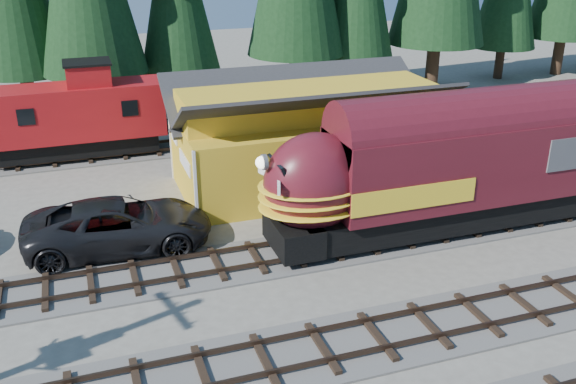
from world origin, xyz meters
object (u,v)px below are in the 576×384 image
object	(u,v)px
depot	(308,126)
caboose	(76,116)
locomotive	(449,171)
pickup_truck_a	(119,225)

from	to	relation	value
depot	caboose	xyz separation A→B (m)	(-10.25, 7.50, -0.57)
caboose	locomotive	bearing A→B (deg)	-45.35
locomotive	caboose	world-z (taller)	caboose
depot	pickup_truck_a	bearing A→B (deg)	-157.63
locomotive	caboose	xyz separation A→B (m)	(-13.83, 14.00, -0.20)
depot	locomotive	xyz separation A→B (m)	(3.58, -6.50, -0.37)
depot	locomotive	size ratio (longest dim) A/B	0.78
caboose	pickup_truck_a	world-z (taller)	caboose
depot	pickup_truck_a	xyz separation A→B (m)	(-9.22, -3.79, -1.97)
caboose	pickup_truck_a	xyz separation A→B (m)	(1.03, -11.29, -1.41)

